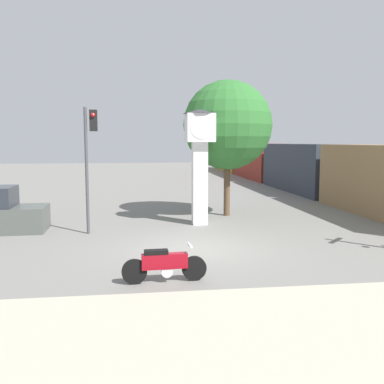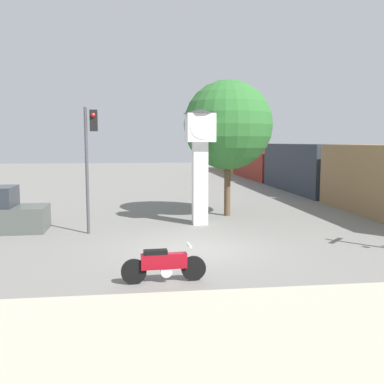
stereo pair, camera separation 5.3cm
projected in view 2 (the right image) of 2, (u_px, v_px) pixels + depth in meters
ground_plane at (193, 249)px, 14.19m from camera, size 120.00×120.00×0.00m
sidewalk_strip at (251, 354)px, 7.05m from camera, size 36.00×6.00×0.10m
motorcycle at (164, 265)px, 10.80m from camera, size 2.16×0.47×0.95m
clock_tower at (200, 148)px, 18.16m from camera, size 1.42×1.42×4.92m
freight_train at (279, 164)px, 36.39m from camera, size 2.80×43.88×3.40m
traffic_light at (90, 148)px, 16.26m from camera, size 0.50×0.35×4.85m
street_tree at (228, 125)px, 20.21m from camera, size 4.21×4.21×6.44m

